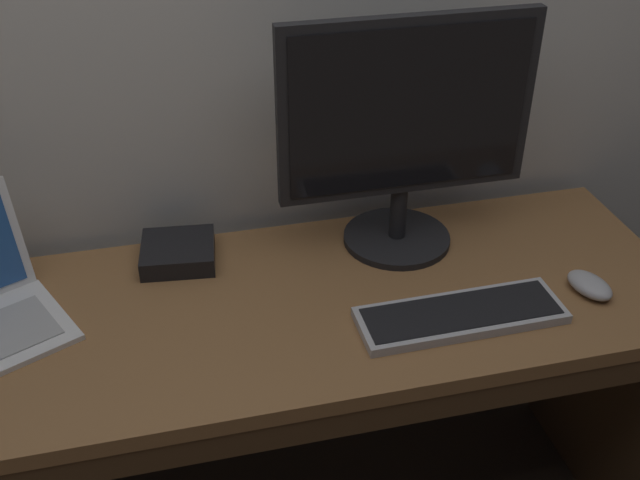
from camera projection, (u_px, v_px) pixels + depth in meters
name	position (u px, v px, depth m)	size (l,w,h in m)	color
desk	(255.00, 383.00, 1.61)	(1.79, 0.57, 0.73)	olive
external_monitor	(406.00, 129.00, 1.55)	(0.53, 0.24, 0.51)	black
wired_keyboard	(461.00, 315.00, 1.47)	(0.41, 0.14, 0.02)	#BCBCC1
computer_mouse	(590.00, 285.00, 1.54)	(0.06, 0.10, 0.04)	#B7B7BC
external_drive_box	(178.00, 252.00, 1.63)	(0.15, 0.15, 0.04)	black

